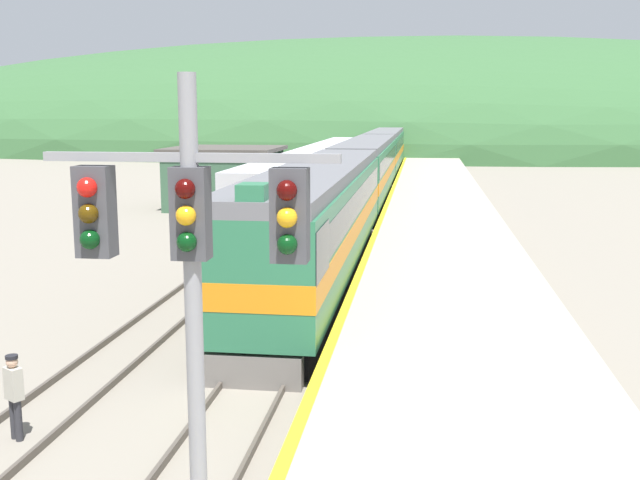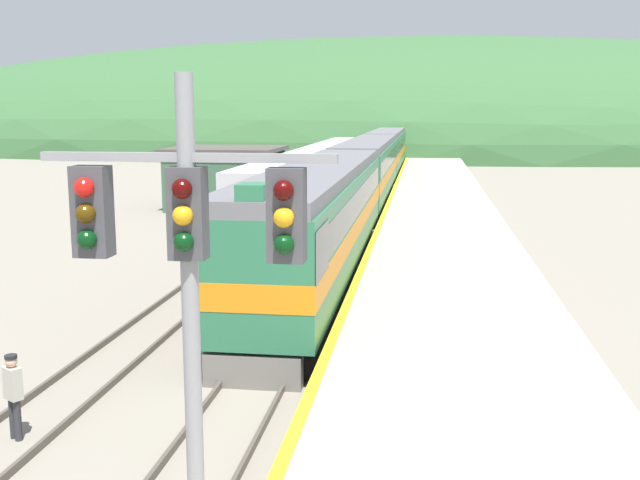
% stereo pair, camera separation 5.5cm
% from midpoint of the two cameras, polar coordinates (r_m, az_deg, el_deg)
% --- Properties ---
extents(track_main, '(1.52, 180.00, 0.16)m').
position_cam_midpoint_polar(track_main, '(74.90, 5.02, 5.18)').
color(track_main, '#4C443D').
rests_on(track_main, ground).
extents(track_siding, '(1.52, 180.00, 0.16)m').
position_cam_midpoint_polar(track_siding, '(75.20, 2.04, 5.23)').
color(track_siding, '#4C443D').
rests_on(track_siding, ground).
extents(platform, '(6.04, 140.00, 0.91)m').
position_cam_midpoint_polar(platform, '(54.87, 8.75, 3.78)').
color(platform, '#9E9689').
rests_on(platform, ground).
extents(distant_hills, '(217.61, 97.93, 36.21)m').
position_cam_midpoint_polar(distant_hills, '(133.10, 6.31, 7.18)').
color(distant_hills, '#335B33').
rests_on(distant_hills, ground).
extents(station_shed, '(6.90, 6.69, 3.85)m').
position_cam_midpoint_polar(station_shed, '(48.15, -7.26, 4.76)').
color(station_shed, '#385B42').
rests_on(station_shed, ground).
extents(express_train_lead_car, '(2.92, 21.84, 4.59)m').
position_cam_midpoint_polar(express_train_lead_car, '(26.76, -0.20, 1.57)').
color(express_train_lead_car, black).
rests_on(express_train_lead_car, ground).
extents(carriage_second, '(2.91, 22.84, 4.23)m').
position_cam_midpoint_polar(carriage_second, '(49.96, 3.59, 5.42)').
color(carriage_second, black).
rests_on(carriage_second, ground).
extents(carriage_third, '(2.91, 22.84, 4.23)m').
position_cam_midpoint_polar(carriage_third, '(73.58, 5.00, 6.83)').
color(carriage_third, black).
rests_on(carriage_third, ground).
extents(siding_train, '(2.90, 43.54, 3.46)m').
position_cam_midpoint_polar(siding_train, '(54.27, -0.22, 5.25)').
color(siding_train, black).
rests_on(siding_train, ground).
extents(signal_mast_main, '(3.30, 0.42, 6.58)m').
position_cam_midpoint_polar(signal_mast_main, '(8.38, -9.93, -2.16)').
color(signal_mast_main, gray).
rests_on(signal_mast_main, ground).
extents(track_worker, '(0.42, 0.38, 1.67)m').
position_cam_midpoint_polar(track_worker, '(15.49, -22.37, -10.67)').
color(track_worker, '#2D2D33').
rests_on(track_worker, ground).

